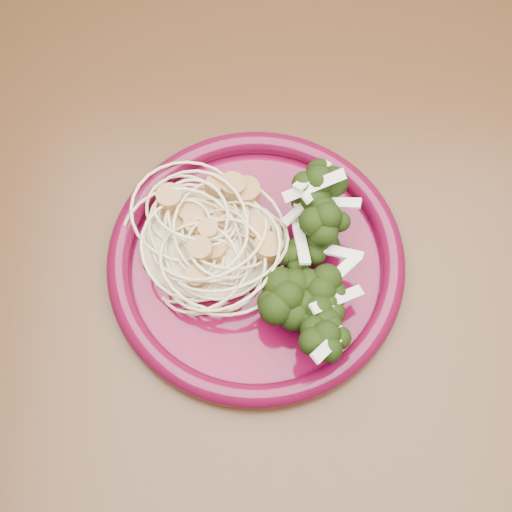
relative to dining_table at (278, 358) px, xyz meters
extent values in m
plane|color=#54361C|center=(0.00, 0.00, -0.65)|extent=(3.50, 3.50, 0.00)
cube|color=#472814|center=(0.00, 0.00, 0.08)|extent=(1.20, 0.80, 0.04)
cylinder|color=#530521|center=(-0.02, 0.06, 0.10)|extent=(0.33, 0.33, 0.01)
torus|color=#530621|center=(-0.02, 0.06, 0.11)|extent=(0.34, 0.34, 0.02)
ellipsoid|color=beige|center=(-0.07, 0.07, 0.12)|extent=(0.16, 0.15, 0.03)
ellipsoid|color=black|center=(0.03, 0.04, 0.13)|extent=(0.14, 0.18, 0.05)
camera|label=1|loc=(-0.02, -0.19, 0.69)|focal=50.00mm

